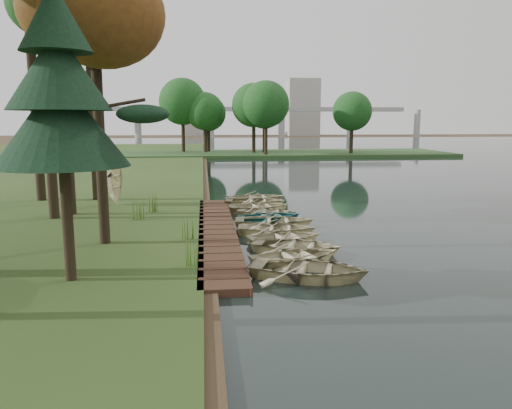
{
  "coord_description": "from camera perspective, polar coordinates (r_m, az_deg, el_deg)",
  "views": [
    {
      "loc": [
        -2.14,
        -21.53,
        5.04
      ],
      "look_at": [
        0.16,
        0.34,
        1.3
      ],
      "focal_mm": 35.0,
      "sensor_mm": 36.0,
      "label": 1
    }
  ],
  "objects": [
    {
      "name": "rowboat_2",
      "position": [
        19.01,
        4.59,
        -4.52
      ],
      "size": [
        4.05,
        3.5,
        0.7
      ],
      "primitive_type": "imported",
      "rotation": [
        0.0,
        0.0,
        1.19
      ],
      "color": "#C4BA8E",
      "rests_on": "water"
    },
    {
      "name": "rowboat_4",
      "position": [
        21.93,
        2.34,
        -2.56
      ],
      "size": [
        3.82,
        3.02,
        0.71
      ],
      "primitive_type": "imported",
      "rotation": [
        0.0,
        0.0,
        1.4
      ],
      "color": "#C4BA8E",
      "rests_on": "water"
    },
    {
      "name": "rowboat_5",
      "position": [
        23.39,
        2.08,
        -1.72
      ],
      "size": [
        3.99,
        3.06,
        0.77
      ],
      "primitive_type": "imported",
      "rotation": [
        0.0,
        0.0,
        1.46
      ],
      "color": "#C4BA8E",
      "rests_on": "water"
    },
    {
      "name": "building_a",
      "position": [
        164.75,
        5.36,
        10.99
      ],
      "size": [
        10.0,
        8.0,
        18.0
      ],
      "primitive_type": "cube",
      "color": "#A5A5A0",
      "rests_on": "ground"
    },
    {
      "name": "rowboat_9",
      "position": [
        29.16,
        -0.12,
        0.52
      ],
      "size": [
        3.84,
        3.0,
        0.73
      ],
      "primitive_type": "imported",
      "rotation": [
        0.0,
        0.0,
        1.42
      ],
      "color": "#C4BA8E",
      "rests_on": "water"
    },
    {
      "name": "rowboat_8",
      "position": [
        27.51,
        0.39,
        -0.07
      ],
      "size": [
        3.64,
        2.79,
        0.7
      ],
      "primitive_type": "imported",
      "rotation": [
        0.0,
        0.0,
        1.69
      ],
      "color": "#C4BA8E",
      "rests_on": "water"
    },
    {
      "name": "rowboat_6",
      "position": [
        24.68,
        1.63,
        -1.24
      ],
      "size": [
        3.64,
        2.96,
        0.66
      ],
      "primitive_type": "imported",
      "rotation": [
        0.0,
        0.0,
        1.8
      ],
      "color": "#2C787A",
      "rests_on": "water"
    },
    {
      "name": "reeds_0",
      "position": [
        16.54,
        -7.42,
        -5.47
      ],
      "size": [
        0.6,
        0.6,
        0.9
      ],
      "primitive_type": "cone",
      "color": "#3F661E",
      "rests_on": "bank"
    },
    {
      "name": "reeds_3",
      "position": [
        26.63,
        -11.74,
        0.39
      ],
      "size": [
        0.6,
        0.6,
        1.1
      ],
      "primitive_type": "cone",
      "color": "#3F661E",
      "rests_on": "bank"
    },
    {
      "name": "stored_rowboat",
      "position": [
        29.28,
        -15.67,
        0.56
      ],
      "size": [
        3.34,
        2.76,
        0.6
      ],
      "primitive_type": "imported",
      "rotation": [
        3.14,
        0.0,
        1.31
      ],
      "color": "#C4BA8E",
      "rests_on": "bank"
    },
    {
      "name": "tree_2",
      "position": [
        20.15,
        -18.03,
        18.85
      ],
      "size": [
        4.49,
        4.49,
        10.1
      ],
      "color": "black",
      "rests_on": "bank"
    },
    {
      "name": "far_trees",
      "position": [
        71.87,
        -0.57,
        10.75
      ],
      "size": [
        45.6,
        5.6,
        8.8
      ],
      "color": "black",
      "rests_on": "peninsula"
    },
    {
      "name": "rowboat_0",
      "position": [
        16.01,
        6.05,
        -7.11
      ],
      "size": [
        4.47,
        3.82,
        0.78
      ],
      "primitive_type": "imported",
      "rotation": [
        0.0,
        0.0,
        1.23
      ],
      "color": "#C4BA8E",
      "rests_on": "water"
    },
    {
      "name": "rowboat_3",
      "position": [
        20.48,
        3.36,
        -3.56
      ],
      "size": [
        3.41,
        2.7,
        0.64
      ],
      "primitive_type": "imported",
      "rotation": [
        0.0,
        0.0,
        1.75
      ],
      "color": "#C4BA8E",
      "rests_on": "water"
    },
    {
      "name": "peninsula",
      "position": [
        72.41,
        2.08,
        5.83
      ],
      "size": [
        50.0,
        14.0,
        0.45
      ],
      "primitive_type": "cube",
      "color": "#2A4920",
      "rests_on": "ground"
    },
    {
      "name": "pine_tree",
      "position": [
        15.46,
        -21.55,
        11.59
      ],
      "size": [
        3.8,
        3.8,
        8.51
      ],
      "color": "black",
      "rests_on": "bank"
    },
    {
      "name": "boardwalk",
      "position": [
        22.09,
        -4.45,
        -3.18
      ],
      "size": [
        1.6,
        16.0,
        0.3
      ],
      "primitive_type": "cube",
      "color": "#3B2316",
      "rests_on": "ground"
    },
    {
      "name": "tree_6",
      "position": [
        31.99,
        -18.81,
        21.0
      ],
      "size": [
        4.57,
        4.57,
        13.42
      ],
      "color": "black",
      "rests_on": "bank"
    },
    {
      "name": "ground",
      "position": [
        22.22,
        -0.32,
        -3.47
      ],
      "size": [
        300.0,
        300.0,
        0.0
      ],
      "primitive_type": "plane",
      "color": "#3D2F1D"
    },
    {
      "name": "rowboat_7",
      "position": [
        26.02,
        1.24,
        -0.69
      ],
      "size": [
        3.67,
        3.14,
        0.64
      ],
      "primitive_type": "imported",
      "rotation": [
        0.0,
        0.0,
        1.23
      ],
      "color": "#C4BA8E",
      "rests_on": "water"
    },
    {
      "name": "reeds_1",
      "position": [
        20.31,
        -7.84,
        -2.56
      ],
      "size": [
        0.6,
        0.6,
        0.96
      ],
      "primitive_type": "cone",
      "color": "#3F661E",
      "rests_on": "bank"
    },
    {
      "name": "bridge",
      "position": [
        142.28,
        -0.17,
        10.47
      ],
      "size": [
        95.9,
        4.0,
        8.6
      ],
      "color": "#A5A5A0",
      "rests_on": "ground"
    },
    {
      "name": "rowboat_10",
      "position": [
        30.53,
        0.02,
        0.94
      ],
      "size": [
        3.79,
        2.89,
        0.74
      ],
      "primitive_type": "imported",
      "rotation": [
        0.0,
        0.0,
        1.67
      ],
      "color": "#C4BA8E",
      "rests_on": "water"
    },
    {
      "name": "reeds_2",
      "position": [
        24.6,
        -13.33,
        -0.43
      ],
      "size": [
        0.6,
        0.6,
        1.1
      ],
      "primitive_type": "cone",
      "color": "#3F661E",
      "rests_on": "bank"
    },
    {
      "name": "building_b",
      "position": [
        166.56,
        -7.08,
        9.91
      ],
      "size": [
        8.0,
        8.0,
        12.0
      ],
      "primitive_type": "cube",
      "color": "#A5A5A0",
      "rests_on": "ground"
    },
    {
      "name": "rowboat_1",
      "position": [
        17.6,
        4.59,
        -5.71
      ],
      "size": [
        3.79,
        3.16,
        0.68
      ],
      "primitive_type": "imported",
      "rotation": [
        0.0,
        0.0,
        1.86
      ],
      "color": "#C4BA8E",
      "rests_on": "water"
    },
    {
      "name": "tree_4",
      "position": [
        27.09,
        -21.46,
        18.88
      ],
      "size": [
        4.08,
        4.08,
        11.26
      ],
      "color": "black",
      "rests_on": "bank"
    }
  ]
}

